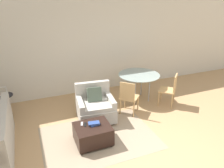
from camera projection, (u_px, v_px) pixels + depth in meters
The scene contains 13 objects.
ground_plane at pixel (146, 159), 4.10m from camera, with size 20.00×20.00×0.00m, color tan.
wall_back at pixel (90, 48), 6.47m from camera, with size 12.00×0.06×2.75m.
area_rug at pixel (99, 137), 4.71m from camera, with size 2.39×1.73×0.01m.
armchair at pixel (95, 107), 5.28m from camera, with size 0.93×0.90×0.87m.
ottoman at pixel (93, 134), 4.47m from camera, with size 0.72×0.61×0.40m.
book_stack at pixel (94, 123), 4.44m from camera, with size 0.24×0.17×0.06m.
tv_remote_primary at pixel (82, 124), 4.47m from camera, with size 0.08×0.14×0.01m.
tv_remote_secondary at pixel (85, 125), 4.44m from camera, with size 0.09×0.16×0.01m.
side_table at pixel (5, 101), 5.41m from camera, with size 0.42×0.42×0.56m.
picture_frame at pixel (3, 91), 5.31m from camera, with size 0.17×0.07×0.21m.
dining_table at pixel (139, 77), 6.13m from camera, with size 1.16×1.16×0.78m.
dining_chair_near_left at pixel (128, 96), 5.43m from camera, with size 0.59×0.59×0.90m.
dining_chair_near_right at pixel (171, 88), 5.87m from camera, with size 0.59×0.59×0.90m.
Camera 1 is at (-1.81, -2.74, 2.90)m, focal length 35.00 mm.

